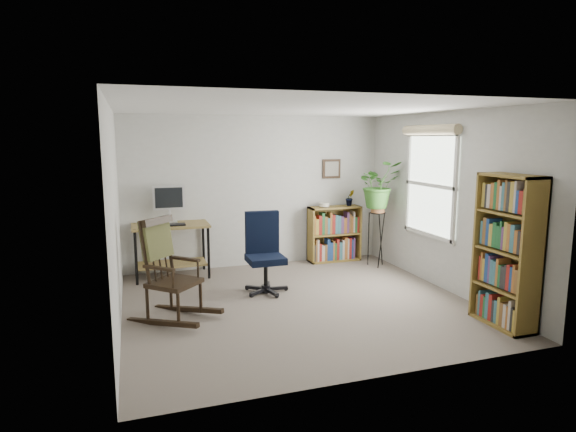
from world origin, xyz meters
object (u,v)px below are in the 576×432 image
object	(u,v)px
rocking_chair	(174,269)
desk	(172,251)
office_chair	(266,253)
tall_bookshelf	(507,251)
low_bookshelf	(334,234)

from	to	relation	value
rocking_chair	desk	bearing A→B (deg)	39.94
office_chair	tall_bookshelf	bearing A→B (deg)	-37.74
desk	rocking_chair	world-z (taller)	rocking_chair
desk	tall_bookshelf	world-z (taller)	tall_bookshelf
office_chair	rocking_chair	bearing A→B (deg)	-150.44
low_bookshelf	tall_bookshelf	distance (m)	3.27
office_chair	tall_bookshelf	size ratio (longest dim) A/B	0.65
office_chair	tall_bookshelf	world-z (taller)	tall_bookshelf
rocking_chair	office_chair	bearing A→B (deg)	-20.25
office_chair	tall_bookshelf	distance (m)	2.92
office_chair	low_bookshelf	bearing A→B (deg)	42.79
rocking_chair	low_bookshelf	bearing A→B (deg)	-12.41
office_chair	rocking_chair	distance (m)	1.38
office_chair	rocking_chair	world-z (taller)	rocking_chair
office_chair	low_bookshelf	xyz separation A→B (m)	(1.55, 1.27, -0.08)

